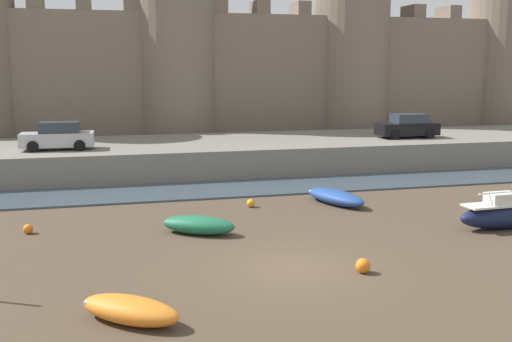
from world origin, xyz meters
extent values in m
plane|color=#4C3D2D|center=(0.00, 0.00, 0.00)|extent=(160.00, 160.00, 0.00)
cube|color=#3D4C56|center=(0.00, 13.02, 0.05)|extent=(80.00, 4.50, 0.10)
cube|color=slate|center=(0.00, 20.27, 0.88)|extent=(71.12, 10.00, 1.76)
cube|color=#7A6B5B|center=(0.00, 29.92, 5.32)|extent=(59.12, 2.80, 10.64)
cylinder|color=#7A6B5B|center=(0.00, 29.92, 7.14)|extent=(6.27, 6.27, 14.28)
cylinder|color=#7A6B5B|center=(14.78, 29.92, 7.14)|extent=(6.27, 6.27, 14.28)
cylinder|color=#7A6B5B|center=(29.56, 29.92, 7.14)|extent=(6.27, 6.27, 14.28)
cube|color=#746557|center=(-10.20, 29.92, 11.19)|extent=(1.10, 2.52, 1.10)
cube|color=#746557|center=(-6.80, 29.92, 11.19)|extent=(1.10, 2.52, 1.10)
cube|color=#746557|center=(-3.40, 29.92, 11.19)|extent=(1.10, 2.52, 1.10)
cube|color=#746557|center=(3.40, 29.92, 11.19)|extent=(1.10, 2.52, 1.10)
cube|color=#746557|center=(6.80, 29.92, 11.19)|extent=(1.10, 2.52, 1.10)
cube|color=#746557|center=(10.20, 29.92, 11.19)|extent=(1.10, 2.52, 1.10)
cube|color=#746557|center=(20.40, 29.92, 11.19)|extent=(1.10, 2.52, 1.10)
cube|color=#746557|center=(23.80, 29.92, 11.19)|extent=(1.10, 2.52, 1.10)
ellipsoid|color=#1E6B47|center=(-2.35, 4.78, 0.36)|extent=(3.16, 2.54, 0.73)
ellipsoid|color=#339266|center=(-2.35, 4.78, 0.42)|extent=(2.57, 2.04, 0.40)
cube|color=beige|center=(-2.16, 4.66, 0.46)|extent=(0.68, 0.95, 0.06)
cube|color=beige|center=(-3.35, 5.38, 0.44)|extent=(0.57, 0.69, 0.08)
ellipsoid|color=orange|center=(-5.37, -3.05, 0.34)|extent=(2.93, 2.66, 0.67)
ellipsoid|color=gold|center=(-5.37, -3.05, 0.40)|extent=(2.38, 2.15, 0.37)
cube|color=beige|center=(-5.20, -3.18, 0.44)|extent=(0.74, 0.85, 0.06)
cube|color=beige|center=(-6.24, -2.34, 0.42)|extent=(0.60, 0.65, 0.08)
ellipsoid|color=#141E3D|center=(9.99, 2.52, 0.52)|extent=(4.46, 1.34, 1.04)
cube|color=silver|center=(9.99, 2.52, 1.00)|extent=(3.92, 1.14, 0.08)
cube|color=silver|center=(9.66, 2.51, 1.26)|extent=(1.27, 0.79, 0.44)
cylinder|color=silver|center=(9.55, 2.50, 1.49)|extent=(1.99, 0.17, 0.08)
ellipsoid|color=#234793|center=(4.85, 8.33, 0.35)|extent=(2.48, 3.89, 0.69)
ellipsoid|color=blue|center=(4.85, 8.33, 0.41)|extent=(1.99, 3.17, 0.38)
cube|color=beige|center=(4.94, 8.08, 0.45)|extent=(1.09, 0.57, 0.06)
cube|color=beige|center=(4.35, 9.68, 0.43)|extent=(0.76, 0.51, 0.08)
sphere|color=orange|center=(1.99, -1.07, 0.24)|extent=(0.48, 0.48, 0.48)
sphere|color=orange|center=(-8.86, 6.49, 0.19)|extent=(0.39, 0.39, 0.39)
sphere|color=orange|center=(0.75, 8.72, 0.19)|extent=(0.39, 0.39, 0.39)
cube|color=black|center=(14.28, 18.90, 2.36)|extent=(4.14, 1.80, 0.80)
cube|color=#2D3842|center=(14.43, 18.89, 3.06)|extent=(2.29, 1.55, 0.64)
cylinder|color=black|center=(12.99, 18.08, 2.08)|extent=(0.64, 0.20, 0.64)
cylinder|color=black|center=(13.03, 19.78, 2.08)|extent=(0.64, 0.20, 0.64)
cylinder|color=black|center=(15.53, 18.02, 2.08)|extent=(0.64, 0.20, 0.64)
cylinder|color=black|center=(15.57, 19.72, 2.08)|extent=(0.64, 0.20, 0.64)
cube|color=#B2B5B7|center=(-8.41, 18.45, 2.36)|extent=(4.14, 1.80, 0.80)
cube|color=#2D3842|center=(-8.26, 18.45, 3.06)|extent=(2.29, 1.55, 0.64)
cylinder|color=black|center=(-9.70, 17.63, 2.08)|extent=(0.64, 0.20, 0.64)
cylinder|color=black|center=(-9.66, 19.33, 2.08)|extent=(0.64, 0.20, 0.64)
cylinder|color=black|center=(-7.16, 17.57, 2.08)|extent=(0.64, 0.20, 0.64)
cylinder|color=black|center=(-7.11, 19.27, 2.08)|extent=(0.64, 0.20, 0.64)
camera|label=1|loc=(-5.87, -17.88, 6.44)|focal=42.00mm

